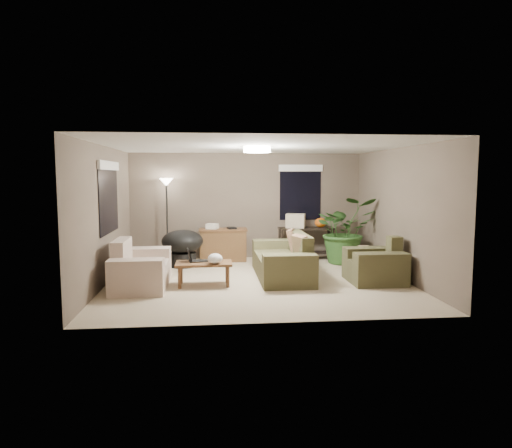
{
  "coord_description": "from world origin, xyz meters",
  "views": [
    {
      "loc": [
        -0.84,
        -8.38,
        1.96
      ],
      "look_at": [
        0.0,
        0.2,
        1.05
      ],
      "focal_mm": 32.0,
      "sensor_mm": 36.0,
      "label": 1
    }
  ],
  "objects": [
    {
      "name": "plastic_bag",
      "position": [
        -0.79,
        -0.43,
        0.51
      ],
      "size": [
        0.3,
        0.28,
        0.18
      ],
      "primitive_type": "ellipsoid",
      "rotation": [
        0.0,
        0.0,
        -0.19
      ],
      "color": "white",
      "rests_on": "coffee_table"
    },
    {
      "name": "loveseat",
      "position": [
        -2.12,
        -0.25,
        0.3
      ],
      "size": [
        0.9,
        1.6,
        0.85
      ],
      "color": "#BFB4A3",
      "rests_on": "ground"
    },
    {
      "name": "desk_papers",
      "position": [
        -0.74,
        2.06,
        0.8
      ],
      "size": [
        0.72,
        0.32,
        0.12
      ],
      "color": "silver",
      "rests_on": "desk"
    },
    {
      "name": "coffee_table",
      "position": [
        -0.99,
        -0.28,
        0.36
      ],
      "size": [
        1.0,
        0.55,
        0.42
      ],
      "color": "brown",
      "rests_on": "ground"
    },
    {
      "name": "console_table",
      "position": [
        1.37,
        2.13,
        0.44
      ],
      "size": [
        1.3,
        0.4,
        0.75
      ],
      "color": "black",
      "rests_on": "ground"
    },
    {
      "name": "ceiling_fixture",
      "position": [
        0.0,
        0.0,
        2.44
      ],
      "size": [
        0.5,
        0.5,
        0.1
      ],
      "primitive_type": "cylinder",
      "color": "white",
      "rests_on": "room_shell"
    },
    {
      "name": "cardboard_box",
      "position": [
        1.12,
        2.13,
        0.91
      ],
      "size": [
        0.51,
        0.44,
        0.32
      ],
      "primitive_type": "cube",
      "rotation": [
        0.0,
        0.0,
        -0.3
      ],
      "color": "beige",
      "rests_on": "console_table"
    },
    {
      "name": "window_back",
      "position": [
        1.3,
        2.48,
        1.79
      ],
      "size": [
        1.06,
        0.05,
        1.33
      ],
      "color": "black",
      "rests_on": "room_shell"
    },
    {
      "name": "main_sofa",
      "position": [
        0.55,
        0.28,
        0.29
      ],
      "size": [
        0.95,
        2.2,
        0.85
      ],
      "color": "#46432A",
      "rests_on": "ground"
    },
    {
      "name": "laptop",
      "position": [
        -1.15,
        -0.18,
        0.48
      ],
      "size": [
        0.39,
        0.28,
        0.24
      ],
      "color": "black",
      "rests_on": "coffee_table"
    },
    {
      "name": "cat_scratching_post",
      "position": [
        2.34,
        0.79,
        0.21
      ],
      "size": [
        0.32,
        0.32,
        0.5
      ],
      "color": "tan",
      "rests_on": "ground"
    },
    {
      "name": "desk",
      "position": [
        -0.58,
        2.07,
        0.38
      ],
      "size": [
        1.1,
        0.5,
        0.75
      ],
      "color": "brown",
      "rests_on": "ground"
    },
    {
      "name": "window_left",
      "position": [
        -2.73,
        0.3,
        1.78
      ],
      "size": [
        0.05,
        1.56,
        1.33
      ],
      "color": "black",
      "rests_on": "room_shell"
    },
    {
      "name": "houseplant",
      "position": [
        2.15,
        1.55,
        0.58
      ],
      "size": [
        1.35,
        1.5,
        1.17
      ],
      "primitive_type": "imported",
      "color": "#2D5923",
      "rests_on": "ground"
    },
    {
      "name": "room_shell",
      "position": [
        0.0,
        0.0,
        1.25
      ],
      "size": [
        5.5,
        5.5,
        5.5
      ],
      "color": "#C0AE8F",
      "rests_on": "ground"
    },
    {
      "name": "throw_pillows",
      "position": [
        0.81,
        0.28,
        0.65
      ],
      "size": [
        0.35,
        1.4,
        0.47
      ],
      "color": "#8C7251",
      "rests_on": "main_sofa"
    },
    {
      "name": "armchair",
      "position": [
        2.17,
        -0.34,
        0.3
      ],
      "size": [
        0.95,
        1.0,
        0.85
      ],
      "color": "#454329",
      "rests_on": "ground"
    },
    {
      "name": "pumpkin",
      "position": [
        1.72,
        2.13,
        0.86
      ],
      "size": [
        0.32,
        0.32,
        0.23
      ],
      "primitive_type": "ellipsoid",
      "rotation": [
        0.0,
        0.0,
        0.18
      ],
      "color": "orange",
      "rests_on": "console_table"
    },
    {
      "name": "papasan_chair",
      "position": [
        -1.48,
        1.54,
        0.47
      ],
      "size": [
        1.05,
        1.05,
        0.8
      ],
      "color": "black",
      "rests_on": "ground"
    },
    {
      "name": "floor_lamp",
      "position": [
        -1.86,
        2.17,
        1.6
      ],
      "size": [
        0.32,
        0.32,
        1.91
      ],
      "color": "black",
      "rests_on": "ground"
    }
  ]
}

